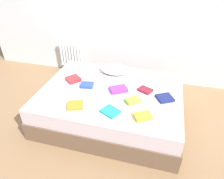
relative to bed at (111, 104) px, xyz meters
The scene contains 14 objects.
ground_plane 0.25m from the bed, ahead, with size 8.00×8.00×0.00m, color #93704C.
back_wall 1.78m from the bed, 90.00° to the left, with size 6.00×0.10×2.80m, color silver.
bed is the anchor object (origin of this frame).
radiator 1.69m from the bed, 134.64° to the left, with size 0.48×0.04×0.50m.
pillow 0.61m from the bed, 97.73° to the left, with size 0.47×0.35×0.12m, color white.
textbook_yellow 0.74m from the bed, 41.75° to the right, with size 0.20×0.14×0.04m, color yellow.
textbook_maroon 0.55m from the bed, 12.60° to the left, with size 0.18×0.13×0.04m, color maroon.
textbook_teal 0.55m from the bed, 75.48° to the right, with size 0.21×0.18×0.03m, color teal.
textbook_purple 0.30m from the bed, ahead, with size 0.24×0.16×0.05m, color purple.
textbook_blue 0.46m from the bed, behind, with size 0.18×0.15×0.04m, color #2847B7.
textbook_red 0.69m from the bed, behind, with size 0.19×0.19×0.05m, color red.
textbook_lime 0.49m from the bed, 29.09° to the right, with size 0.19×0.12×0.05m, color #8CC638.
textbook_navy 0.79m from the bed, ahead, with size 0.20×0.18×0.04m, color navy.
textbook_orange 0.64m from the bed, 125.82° to the right, with size 0.20×0.17×0.04m, color orange.
Camera 1 is at (0.63, -2.27, 2.09)m, focal length 32.23 mm.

